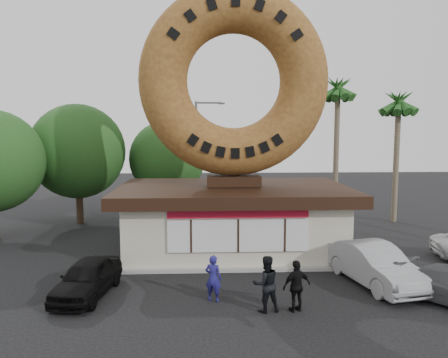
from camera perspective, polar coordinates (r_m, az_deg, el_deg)
ground at (r=16.42m, az=2.65°, el=-15.16°), size 90.00×90.00×0.00m
donut_shop at (r=21.65m, az=1.24°, el=-4.91°), size 11.20×7.20×3.80m
giant_donut at (r=21.35m, az=1.29°, el=12.65°), size 9.07×2.31×9.07m
tree_west at (r=29.36m, az=-18.57°, el=3.44°), size 6.00×6.00×7.65m
tree_mid at (r=30.37m, az=-7.44°, el=2.64°), size 5.20×5.20×6.63m
palm_near at (r=30.60m, az=14.65°, el=10.75°), size 2.60×2.60×9.75m
palm_far at (r=30.37m, az=21.85°, el=8.77°), size 2.60×2.60×8.75m
street_lamp at (r=31.23m, az=-3.36°, el=3.64°), size 2.11×0.20×8.00m
person_left at (r=15.80m, az=-1.41°, el=-12.81°), size 0.71×0.59×1.66m
person_center at (r=14.98m, az=5.49°, el=-13.46°), size 1.05×0.89×1.90m
person_right at (r=15.14m, az=9.47°, el=-13.62°), size 1.11×0.75×1.75m
car_black at (r=17.05m, az=-17.43°, el=-12.23°), size 2.14×4.11×1.34m
car_silver at (r=18.35m, az=19.05°, el=-10.53°), size 2.71×5.07×1.59m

